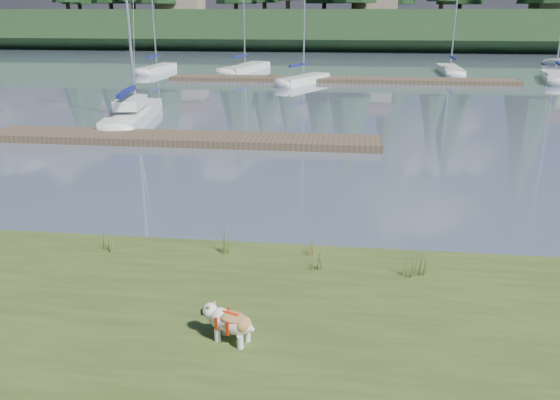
# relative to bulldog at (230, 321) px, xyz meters

# --- Properties ---
(ground) EXTENTS (200.00, 200.00, 0.00)m
(ground) POSITION_rel_bulldog_xyz_m (-0.99, 35.21, -0.68)
(ground) COLOR slate
(ground) RESTS_ON ground
(bank) EXTENTS (60.00, 9.00, 0.35)m
(bank) POSITION_rel_bulldog_xyz_m (-0.99, -0.79, -0.51)
(bank) COLOR #3D501F
(bank) RESTS_ON ground
(ridge) EXTENTS (200.00, 20.00, 5.00)m
(ridge) POSITION_rel_bulldog_xyz_m (-0.99, 78.21, 1.82)
(ridge) COLOR black
(ridge) RESTS_ON ground
(bulldog) EXTENTS (0.90, 0.58, 0.53)m
(bulldog) POSITION_rel_bulldog_xyz_m (0.00, 0.00, 0.00)
(bulldog) COLOR silver
(bulldog) RESTS_ON bank
(sailboat_main) EXTENTS (2.83, 8.13, 11.58)m
(sailboat_main) POSITION_rel_bulldog_xyz_m (-8.77, 18.93, -0.26)
(sailboat_main) COLOR silver
(sailboat_main) RESTS_ON ground
(dock_near) EXTENTS (16.00, 2.00, 0.30)m
(dock_near) POSITION_rel_bulldog_xyz_m (-4.99, 14.21, -0.53)
(dock_near) COLOR #4C3D2C
(dock_near) RESTS_ON ground
(dock_far) EXTENTS (26.00, 2.20, 0.30)m
(dock_far) POSITION_rel_bulldog_xyz_m (1.01, 35.21, -0.53)
(dock_far) COLOR #4C3D2C
(dock_far) RESTS_ON ground
(sailboat_bg_0) EXTENTS (1.82, 6.81, 9.91)m
(sailboat_bg_0) POSITION_rel_bulldog_xyz_m (-14.97, 40.74, -0.36)
(sailboat_bg_0) COLOR silver
(sailboat_bg_0) RESTS_ON ground
(sailboat_bg_1) EXTENTS (3.66, 9.11, 13.22)m
(sailboat_bg_1) POSITION_rel_bulldog_xyz_m (-7.31, 42.53, -0.36)
(sailboat_bg_1) COLOR silver
(sailboat_bg_1) RESTS_ON ground
(sailboat_bg_2) EXTENTS (3.97, 6.38, 9.90)m
(sailboat_bg_2) POSITION_rel_bulldog_xyz_m (-1.39, 34.22, -0.35)
(sailboat_bg_2) COLOR silver
(sailboat_bg_2) RESTS_ON ground
(sailboat_bg_3) EXTENTS (1.77, 7.85, 11.50)m
(sailboat_bg_3) POSITION_rel_bulldog_xyz_m (10.28, 42.75, -0.36)
(sailboat_bg_3) COLOR silver
(sailboat_bg_3) RESTS_ON ground
(sailboat_bg_4) EXTENTS (3.28, 7.89, 11.45)m
(sailboat_bg_4) POSITION_rel_bulldog_xyz_m (17.45, 38.36, -0.36)
(sailboat_bg_4) COLOR silver
(sailboat_bg_4) RESTS_ON ground
(weed_0) EXTENTS (0.17, 0.14, 0.70)m
(weed_0) POSITION_rel_bulldog_xyz_m (-0.79, 3.08, -0.04)
(weed_0) COLOR #475B23
(weed_0) RESTS_ON bank
(weed_1) EXTENTS (0.17, 0.14, 0.46)m
(weed_1) POSITION_rel_bulldog_xyz_m (1.05, 3.20, -0.14)
(weed_1) COLOR #475B23
(weed_1) RESTS_ON bank
(weed_2) EXTENTS (0.17, 0.14, 0.60)m
(weed_2) POSITION_rel_bulldog_xyz_m (2.91, 2.47, -0.08)
(weed_2) COLOR #475B23
(weed_2) RESTS_ON bank
(weed_3) EXTENTS (0.17, 0.14, 0.60)m
(weed_3) POSITION_rel_bulldog_xyz_m (-3.20, 2.90, -0.08)
(weed_3) COLOR #475B23
(weed_3) RESTS_ON bank
(weed_4) EXTENTS (0.17, 0.14, 0.47)m
(weed_4) POSITION_rel_bulldog_xyz_m (1.15, 2.57, -0.14)
(weed_4) COLOR #475B23
(weed_4) RESTS_ON bank
(weed_5) EXTENTS (0.17, 0.14, 0.59)m
(weed_5) POSITION_rel_bulldog_xyz_m (3.16, 2.57, -0.08)
(weed_5) COLOR #475B23
(weed_5) RESTS_ON bank
(mud_lip) EXTENTS (60.00, 0.50, 0.14)m
(mud_lip) POSITION_rel_bulldog_xyz_m (-0.99, 3.61, -0.61)
(mud_lip) COLOR #33281C
(mud_lip) RESTS_ON ground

